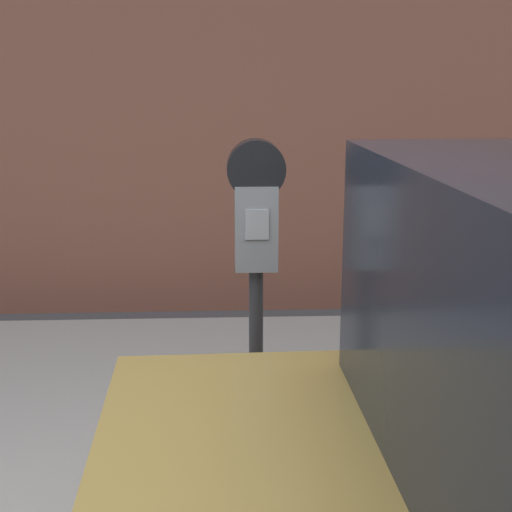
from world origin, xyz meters
TOP-DOWN VIEW (x-y plane):
  - sidewalk at (0.00, 2.20)m, footprint 24.00×2.80m
  - parking_meter at (0.40, 1.12)m, footprint 0.22×0.15m

SIDE VIEW (x-z plane):
  - sidewalk at x=0.00m, z-range 0.00..0.15m
  - parking_meter at x=0.40m, z-range 0.53..2.09m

